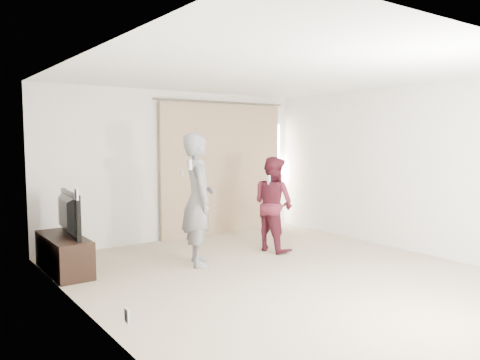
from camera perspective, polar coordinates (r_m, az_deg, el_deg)
name	(u,v)px	position (r m, az deg, el deg)	size (l,w,h in m)	color
floor	(280,274)	(6.29, 4.91, -11.38)	(5.50, 5.50, 0.00)	tan
wall_back	(178,165)	(8.32, -7.53, 1.77)	(5.00, 0.04, 2.60)	white
wall_left	(87,188)	(4.80, -18.13, -0.98)	(0.04, 5.50, 2.60)	white
ceiling	(282,74)	(6.08, 5.10, 12.80)	(5.00, 5.50, 0.01)	white
curtain	(223,169)	(8.74, -2.03, 1.35)	(2.80, 0.11, 2.46)	tan
tv_console	(64,254)	(6.74, -20.68, -8.44)	(0.44, 1.27, 0.49)	black
tv	(62,214)	(6.63, -20.83, -3.90)	(1.03, 0.13, 0.59)	black
scratching_post	(70,252)	(7.09, -20.05, -8.19)	(0.35, 0.35, 0.47)	tan
person_man	(198,199)	(6.57, -5.13, -2.36)	(0.66, 0.79, 1.86)	slate
person_woman	(273,204)	(7.41, 4.09, -2.92)	(0.63, 0.78, 1.49)	#521723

